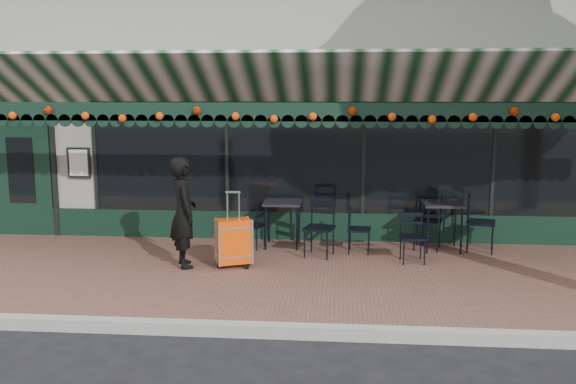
# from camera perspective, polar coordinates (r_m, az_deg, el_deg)

# --- Properties ---
(ground) EXTENTS (80.00, 80.00, 0.00)m
(ground) POSITION_cam_1_polar(r_m,az_deg,el_deg) (7.22, -3.41, -13.06)
(ground) COLOR black
(ground) RESTS_ON ground
(sidewalk) EXTENTS (18.00, 4.00, 0.15)m
(sidewalk) POSITION_cam_1_polar(r_m,az_deg,el_deg) (9.06, -1.59, -7.85)
(sidewalk) COLOR brown
(sidewalk) RESTS_ON ground
(curb) EXTENTS (18.00, 0.16, 0.15)m
(curb) POSITION_cam_1_polar(r_m,az_deg,el_deg) (7.12, -3.51, -12.74)
(curb) COLOR #9E9E99
(curb) RESTS_ON ground
(restaurant_building) EXTENTS (12.00, 9.60, 4.50)m
(restaurant_building) POSITION_cam_1_polar(r_m,az_deg,el_deg) (14.48, 0.97, 7.39)
(restaurant_building) COLOR gray
(restaurant_building) RESTS_ON ground
(woman) EXTENTS (0.61, 0.72, 1.66)m
(woman) POSITION_cam_1_polar(r_m,az_deg,el_deg) (9.22, -9.75, -1.89)
(woman) COLOR black
(woman) RESTS_ON sidewalk
(suitcase) EXTENTS (0.57, 0.45, 1.14)m
(suitcase) POSITION_cam_1_polar(r_m,az_deg,el_deg) (9.18, -5.09, -4.70)
(suitcase) COLOR #F74807
(suitcase) RESTS_ON sidewalk
(cafe_table_a) EXTENTS (0.65, 0.65, 0.80)m
(cafe_table_a) POSITION_cam_1_polar(r_m,az_deg,el_deg) (10.41, 14.26, -1.40)
(cafe_table_a) COLOR black
(cafe_table_a) RESTS_ON sidewalk
(cafe_table_b) EXTENTS (0.63, 0.63, 0.78)m
(cafe_table_b) POSITION_cam_1_polar(r_m,az_deg,el_deg) (10.31, -0.51, -1.31)
(cafe_table_b) COLOR black
(cafe_table_b) RESTS_ON sidewalk
(chair_a_left) EXTENTS (0.56, 0.56, 0.92)m
(chair_a_left) POSITION_cam_1_polar(r_m,az_deg,el_deg) (10.43, 12.93, -2.78)
(chair_a_left) COLOR black
(chair_a_left) RESTS_ON sidewalk
(chair_a_right) EXTENTS (0.57, 0.57, 0.95)m
(chair_a_right) POSITION_cam_1_polar(r_m,az_deg,el_deg) (10.54, 17.59, -2.78)
(chair_a_right) COLOR black
(chair_a_right) RESTS_ON sidewalk
(chair_a_front) EXTENTS (0.41, 0.41, 0.77)m
(chair_a_front) POSITION_cam_1_polar(r_m,az_deg,el_deg) (9.59, 11.60, -4.23)
(chair_a_front) COLOR black
(chair_a_front) RESTS_ON sidewalk
(chair_b_left) EXTENTS (0.48, 0.48, 0.76)m
(chair_b_left) POSITION_cam_1_polar(r_m,az_deg,el_deg) (10.29, -3.38, -3.17)
(chair_b_left) COLOR black
(chair_b_left) RESTS_ON sidewalk
(chair_b_right) EXTENTS (0.41, 0.41, 0.77)m
(chair_b_right) POSITION_cam_1_polar(r_m,az_deg,el_deg) (10.02, 6.68, -3.54)
(chair_b_right) COLOR black
(chair_b_right) RESTS_ON sidewalk
(chair_b_front) EXTENTS (0.55, 0.55, 0.91)m
(chair_b_front) POSITION_cam_1_polar(r_m,az_deg,el_deg) (9.73, 2.94, -3.44)
(chair_b_front) COLOR black
(chair_b_front) RESTS_ON sidewalk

